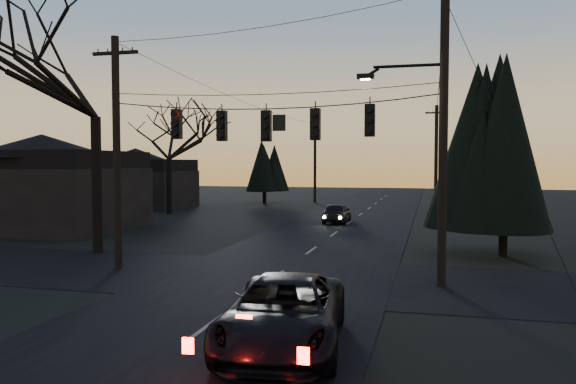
% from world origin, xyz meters
% --- Properties ---
extents(main_road, '(8.00, 120.00, 0.02)m').
position_xyz_m(main_road, '(0.00, 20.00, 0.01)').
color(main_road, black).
rests_on(main_road, ground).
extents(cross_road, '(60.00, 7.00, 0.02)m').
position_xyz_m(cross_road, '(0.00, 10.00, 0.01)').
color(cross_road, black).
rests_on(cross_road, ground).
extents(utility_pole_right, '(5.00, 0.30, 10.00)m').
position_xyz_m(utility_pole_right, '(5.50, 10.00, 0.00)').
color(utility_pole_right, black).
rests_on(utility_pole_right, ground).
extents(utility_pole_left, '(1.80, 0.30, 8.50)m').
position_xyz_m(utility_pole_left, '(-6.00, 10.00, 0.00)').
color(utility_pole_left, black).
rests_on(utility_pole_left, ground).
extents(utility_pole_far_r, '(1.80, 0.30, 8.50)m').
position_xyz_m(utility_pole_far_r, '(5.50, 38.00, 0.00)').
color(utility_pole_far_r, black).
rests_on(utility_pole_far_r, ground).
extents(utility_pole_far_l, '(0.30, 0.30, 8.00)m').
position_xyz_m(utility_pole_far_l, '(-6.00, 46.00, 0.00)').
color(utility_pole_far_l, black).
rests_on(utility_pole_far_l, ground).
extents(span_signal_assembly, '(11.50, 0.44, 1.59)m').
position_xyz_m(span_signal_assembly, '(-0.24, 10.00, 5.24)').
color(span_signal_assembly, black).
rests_on(span_signal_assembly, ground).
extents(bare_tree_left, '(10.65, 10.65, 11.83)m').
position_xyz_m(bare_tree_left, '(-8.94, 13.20, 8.28)').
color(bare_tree_left, black).
rests_on(bare_tree_left, ground).
extents(evergreen_right, '(4.51, 4.51, 8.29)m').
position_xyz_m(evergreen_right, '(8.11, 16.64, 4.74)').
color(evergreen_right, black).
rests_on(evergreen_right, ground).
extents(bare_tree_dist, '(7.62, 7.62, 8.43)m').
position_xyz_m(bare_tree_dist, '(-14.35, 31.02, 5.89)').
color(bare_tree_dist, black).
rests_on(bare_tree_dist, ground).
extents(evergreen_dist, '(3.77, 3.77, 5.77)m').
position_xyz_m(evergreen_dist, '(-10.53, 43.73, 3.48)').
color(evergreen_dist, black).
rests_on(evergreen_dist, ground).
extents(house_left_near, '(10.00, 8.00, 5.60)m').
position_xyz_m(house_left_near, '(-17.00, 20.00, 2.80)').
color(house_left_near, black).
rests_on(house_left_near, ground).
extents(house_left_far, '(9.00, 7.00, 5.20)m').
position_xyz_m(house_left_far, '(-20.00, 36.00, 2.60)').
color(house_left_far, black).
rests_on(house_left_far, ground).
extents(suv_near, '(2.98, 5.46, 1.45)m').
position_xyz_m(suv_near, '(2.16, 3.02, 0.73)').
color(suv_near, black).
rests_on(suv_near, ground).
extents(sedan_oncoming_a, '(1.54, 3.82, 1.30)m').
position_xyz_m(sedan_oncoming_a, '(-0.80, 27.84, 0.65)').
color(sedan_oncoming_a, black).
rests_on(sedan_oncoming_a, ground).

